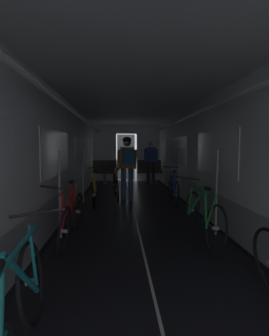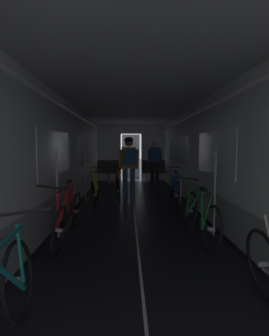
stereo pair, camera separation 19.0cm
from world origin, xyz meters
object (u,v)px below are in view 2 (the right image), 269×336
Objects in this scene: bench_seat_far_right at (154,170)px; bicycle_yellow at (95,190)px; bicycle_blue at (175,190)px; person_cyclist_aisle at (129,162)px; person_standing_near_bench at (155,160)px; bench_seat_far_left at (109,170)px; bicycle_red at (68,216)px; bicycle_orange_in_aisle at (118,186)px; bicycle_green at (199,216)px.

bicycle_yellow is (-1.87, -3.67, -0.19)m from bench_seat_far_right.
person_cyclist_aisle reaches higher than bicycle_blue.
bench_seat_far_right is 0.58× the size of person_standing_near_bench.
bench_seat_far_left is 1.89m from person_standing_near_bench.
person_standing_near_bench is at bearing -11.79° from bench_seat_far_left.
bicycle_orange_in_aisle is at bearing 77.98° from bicycle_red.
bench_seat_far_right is 6.15m from bicycle_green.
bicycle_yellow is at bearing -91.11° from bench_seat_far_left.
bench_seat_far_left is at bearing 103.43° from person_cyclist_aisle.
bicycle_blue reaches higher than bicycle_orange_in_aisle.
person_cyclist_aisle is (-1.16, 0.43, 0.69)m from bicycle_blue.
bicycle_green is at bearing -0.82° from bicycle_red.
bicycle_blue is (1.95, -3.74, -0.18)m from bench_seat_far_left.
bench_seat_far_right is 0.55m from person_standing_near_bench.
person_standing_near_bench is at bearing 71.03° from bicycle_red.
person_standing_near_bench reaches higher than bench_seat_far_right.
bicycle_red is 2.45m from bicycle_yellow.
bicycle_yellow is (-1.95, 2.48, 0.00)m from bicycle_green.
bicycle_green is at bearing -89.29° from person_standing_near_bench.
person_cyclist_aisle is at bearing 110.91° from bicycle_green.
bicycle_yellow is 0.84m from bicycle_orange_in_aisle.
bench_seat_far_right and bicycle_red have the same top height.
person_standing_near_bench is (1.97, 5.74, 0.59)m from bicycle_red.
bench_seat_far_left is 3.09m from bicycle_orange_in_aisle.
bicycle_red reaches higher than bicycle_orange_in_aisle.
bicycle_blue is 1.00× the size of bicycle_red.
bench_seat_far_right is at bearing 66.60° from bicycle_orange_in_aisle.
bicycle_green is 1.00× the size of bicycle_blue.
bicycle_blue is 2.02m from bicycle_yellow.
bicycle_yellow is at bearing 87.65° from bicycle_red.
bench_seat_far_left is at bearing 180.00° from bench_seat_far_right.
bench_seat_far_right is 0.58× the size of bicycle_blue.
person_cyclist_aisle is at bearing -109.04° from person_standing_near_bench.
bicycle_red is 6.10m from person_standing_near_bench.
bicycle_red is 1.00× the size of bicycle_orange_in_aisle.
bicycle_yellow reaches higher than bicycle_orange_in_aisle.
bicycle_red reaches higher than bicycle_blue.
bench_seat_far_right is at bearing 62.98° from bicycle_yellow.
person_cyclist_aisle is 1.02× the size of bicycle_orange_in_aisle.
bicycle_green reaches higher than bench_seat_far_right.
person_cyclist_aisle is (-1.08, 2.84, 0.69)m from bicycle_green.
bicycle_red is 1.00× the size of bicycle_yellow.
bicycle_blue is at bearing -1.99° from bicycle_yellow.
bench_seat_far_left reaches higher than bicycle_yellow.
person_standing_near_bench is at bearing 70.96° from person_cyclist_aisle.
bicycle_green reaches higher than bicycle_red.
bench_seat_far_right is 3.50m from person_cyclist_aisle.
person_standing_near_bench is (-0.15, 3.36, 0.59)m from bicycle_blue.
bicycle_green is 2.41m from bicycle_blue.
person_cyclist_aisle is at bearing -106.96° from bench_seat_far_right.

